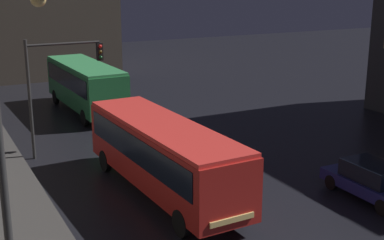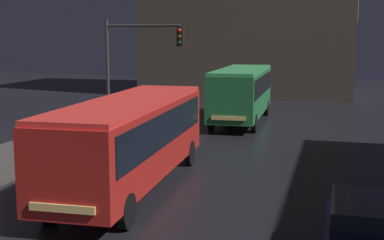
# 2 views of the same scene
# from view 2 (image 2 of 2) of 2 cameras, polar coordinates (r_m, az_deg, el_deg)

# --- Properties ---
(bus_near) EXTENTS (2.95, 10.41, 3.07)m
(bus_near) POSITION_cam_2_polar(r_m,az_deg,el_deg) (18.12, -6.54, -1.49)
(bus_near) COLOR #AD1E19
(bus_near) RESTS_ON ground
(bus_far) EXTENTS (2.86, 9.51, 3.25)m
(bus_far) POSITION_cam_2_polar(r_m,az_deg,el_deg) (32.22, 5.33, 3.27)
(bus_far) COLOR #236B38
(bus_far) RESTS_ON ground
(car_taxi) EXTENTS (1.88, 4.29, 1.50)m
(car_taxi) POSITION_cam_2_polar(r_m,az_deg,el_deg) (13.00, 17.99, -11.27)
(car_taxi) COLOR navy
(car_taxi) RESTS_ON ground
(traffic_light_main) EXTENTS (3.84, 0.35, 5.94)m
(traffic_light_main) POSITION_cam_2_polar(r_m,az_deg,el_deg) (25.27, -6.17, 6.43)
(traffic_light_main) COLOR #2D2D2D
(traffic_light_main) RESTS_ON ground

